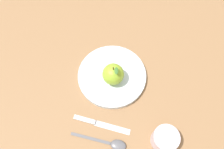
{
  "coord_description": "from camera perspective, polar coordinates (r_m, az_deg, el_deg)",
  "views": [
    {
      "loc": [
        0.21,
        -0.21,
        0.71
      ],
      "look_at": [
        -0.03,
        0.02,
        0.02
      ],
      "focal_mm": 35.4,
      "sensor_mm": 36.0,
      "label": 1
    }
  ],
  "objects": [
    {
      "name": "ground_plane",
      "position": [
        0.77,
        0.52,
        -2.79
      ],
      "size": [
        2.4,
        2.4,
        0.0
      ],
      "primitive_type": "plane",
      "color": "olive"
    },
    {
      "name": "dinner_plate",
      "position": [
        0.77,
        0.0,
        -0.29
      ],
      "size": [
        0.24,
        0.24,
        0.02
      ],
      "color": "silver",
      "rests_on": "ground_plane"
    },
    {
      "name": "apple",
      "position": [
        0.72,
        0.32,
        0.08
      ],
      "size": [
        0.07,
        0.07,
        0.09
      ],
      "color": "#8CB22D",
      "rests_on": "dinner_plate"
    },
    {
      "name": "cup",
      "position": [
        0.7,
        13.52,
        -15.83
      ],
      "size": [
        0.08,
        0.08,
        0.06
      ],
      "color": "silver",
      "rests_on": "ground_plane"
    },
    {
      "name": "knife",
      "position": [
        0.72,
        -4.04,
        -12.4
      ],
      "size": [
        0.17,
        0.11,
        0.01
      ],
      "color": "silver",
      "rests_on": "ground_plane"
    },
    {
      "name": "spoon",
      "position": [
        0.71,
        -0.02,
        -17.45
      ],
      "size": [
        0.16,
        0.11,
        0.01
      ],
      "color": "#59595E",
      "rests_on": "ground_plane"
    }
  ]
}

